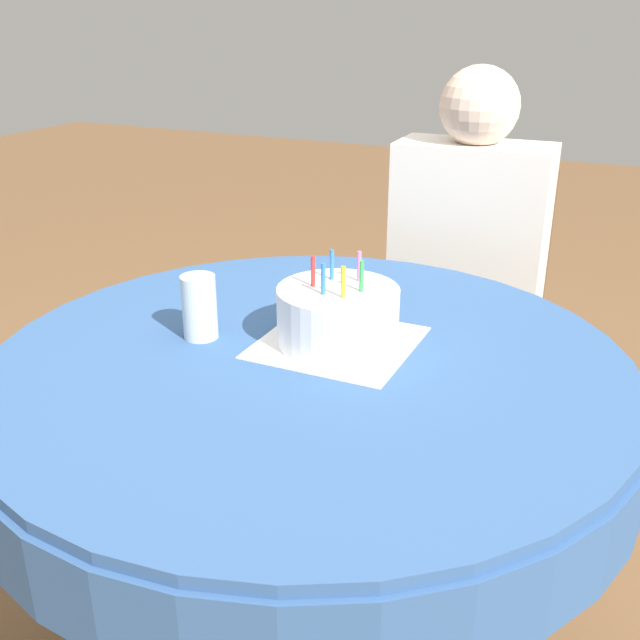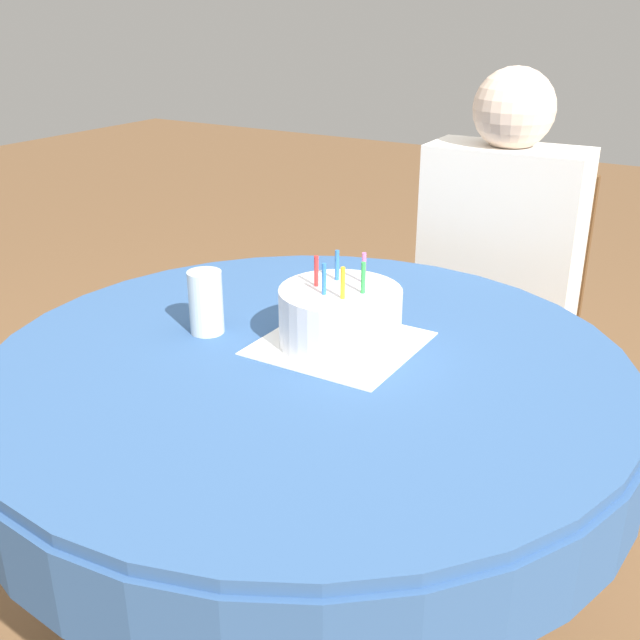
{
  "view_description": "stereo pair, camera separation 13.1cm",
  "coord_description": "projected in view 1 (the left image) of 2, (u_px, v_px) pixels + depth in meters",
  "views": [
    {
      "loc": [
        0.52,
        -1.07,
        1.32
      ],
      "look_at": [
        0.01,
        0.02,
        0.8
      ],
      "focal_mm": 42.0,
      "sensor_mm": 36.0,
      "label": 1
    },
    {
      "loc": [
        0.64,
        -1.01,
        1.32
      ],
      "look_at": [
        0.01,
        0.02,
        0.8
      ],
      "focal_mm": 42.0,
      "sensor_mm": 36.0,
      "label": 2
    }
  ],
  "objects": [
    {
      "name": "drinking_glass",
      "position": [
        199.0,
        307.0,
        1.37
      ],
      "size": [
        0.06,
        0.06,
        0.12
      ],
      "color": "silver",
      "rests_on": "dining_table"
    },
    {
      "name": "chair",
      "position": [
        468.0,
        318.0,
        2.15
      ],
      "size": [
        0.44,
        0.44,
        0.9
      ],
      "rotation": [
        0.0,
        0.0,
        0.03
      ],
      "color": "brown",
      "rests_on": "ground_plane"
    },
    {
      "name": "napkin",
      "position": [
        338.0,
        342.0,
        1.37
      ],
      "size": [
        0.27,
        0.27,
        0.0
      ],
      "color": "white",
      "rests_on": "dining_table"
    },
    {
      "name": "birthday_cake",
      "position": [
        338.0,
        316.0,
        1.35
      ],
      "size": [
        0.22,
        0.22,
        0.16
      ],
      "color": "white",
      "rests_on": "dining_table"
    },
    {
      "name": "dining_table",
      "position": [
        309.0,
        399.0,
        1.35
      ],
      "size": [
        1.15,
        1.15,
        0.74
      ],
      "color": "#335689",
      "rests_on": "ground_plane"
    },
    {
      "name": "person",
      "position": [
        466.0,
        254.0,
        1.98
      ],
      "size": [
        0.4,
        0.3,
        1.18
      ],
      "rotation": [
        0.0,
        0.0,
        0.03
      ],
      "color": "beige",
      "rests_on": "ground_plane"
    }
  ]
}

